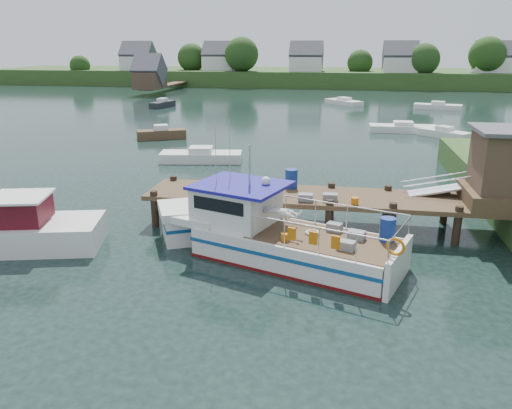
% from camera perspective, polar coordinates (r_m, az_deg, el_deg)
% --- Properties ---
extents(ground_plane, '(160.00, 160.00, 0.00)m').
position_cam_1_polar(ground_plane, '(22.24, 3.20, -2.17)').
color(ground_plane, black).
extents(far_shore, '(140.00, 42.55, 9.22)m').
position_cam_1_polar(far_shore, '(103.32, 8.81, 14.50)').
color(far_shore, '#304E20').
rests_on(far_shore, ground).
extents(dock, '(16.60, 3.00, 4.78)m').
position_cam_1_polar(dock, '(21.86, 20.53, 2.51)').
color(dock, '#4B3824').
rests_on(dock, ground).
extents(lobster_boat, '(10.09, 5.71, 4.94)m').
position_cam_1_polar(lobster_boat, '(18.61, 1.13, -3.24)').
color(lobster_boat, silver).
rests_on(lobster_boat, ground).
extents(work_boat, '(8.36, 4.16, 4.38)m').
position_cam_1_polar(work_boat, '(21.74, -27.26, -2.72)').
color(work_boat, silver).
rests_on(work_boat, ground).
extents(moored_rowboat, '(4.21, 3.04, 1.17)m').
position_cam_1_polar(moored_rowboat, '(43.43, -10.76, 7.98)').
color(moored_rowboat, '#4B3824').
rests_on(moored_rowboat, ground).
extents(moored_far, '(5.92, 3.13, 0.96)m').
position_cam_1_polar(moored_far, '(66.90, 20.06, 10.50)').
color(moored_far, silver).
rests_on(moored_far, ground).
extents(moored_a, '(5.71, 2.68, 1.01)m').
position_cam_1_polar(moored_a, '(34.26, -6.30, 5.52)').
color(moored_a, silver).
rests_on(moored_a, ground).
extents(moored_b, '(4.27, 4.01, 0.97)m').
position_cam_1_polar(moored_b, '(46.14, 20.70, 7.62)').
color(moored_b, silver).
rests_on(moored_b, ground).
extents(moored_c, '(6.04, 2.12, 0.95)m').
position_cam_1_polar(moored_c, '(48.03, 16.46, 8.39)').
color(moored_c, silver).
rests_on(moored_c, ground).
extents(moored_d, '(5.20, 5.54, 0.97)m').
position_cam_1_polar(moored_d, '(68.99, 10.00, 11.48)').
color(moored_d, silver).
rests_on(moored_d, ground).
extents(moored_e, '(2.25, 4.37, 1.15)m').
position_cam_1_polar(moored_e, '(66.08, -10.63, 11.24)').
color(moored_e, black).
rests_on(moored_e, ground).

